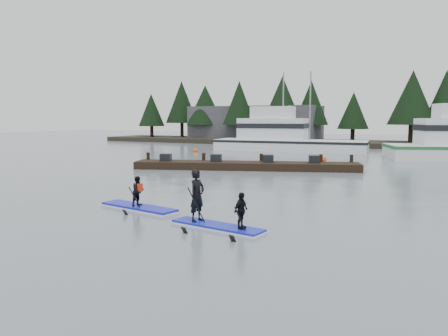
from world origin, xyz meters
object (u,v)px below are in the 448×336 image
at_px(paddleboard_solo, 139,200).
at_px(paddleboard_duo, 213,208).
at_px(floating_dock, 246,166).
at_px(fishing_boat_large, 285,144).

relative_size(paddleboard_solo, paddleboard_duo, 1.07).
distance_m(floating_dock, paddleboard_solo, 13.56).
bearing_deg(floating_dock, paddleboard_solo, -102.88).
distance_m(fishing_boat_large, paddleboard_solo, 30.71).
bearing_deg(fishing_boat_large, paddleboard_duo, -80.88).
bearing_deg(floating_dock, paddleboard_duo, -89.24).
relative_size(floating_dock, paddleboard_duo, 4.58).
bearing_deg(paddleboard_duo, floating_dock, 118.65).
distance_m(paddleboard_solo, paddleboard_duo, 4.01).
bearing_deg(fishing_boat_large, floating_dock, -85.66).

